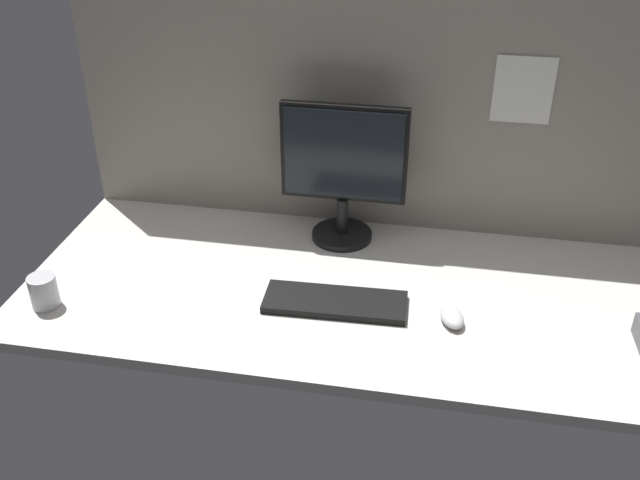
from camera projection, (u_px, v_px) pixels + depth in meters
ground_plane at (359, 290)px, 194.96cm from camera, size 180.00×80.00×3.00cm
cubicle_wall_back at (381, 99)px, 205.37cm from camera, size 180.00×5.50×79.02cm
monitor at (343, 169)px, 205.07cm from camera, size 36.35×18.00×41.57cm
keyboard at (335, 302)px, 186.01cm from camera, size 37.44×14.32×2.00cm
mouse at (452, 317)px, 179.58cm from camera, size 8.28×10.86×3.40cm
mug_steel at (44, 291)px, 184.29cm from camera, size 7.17×7.17×8.78cm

